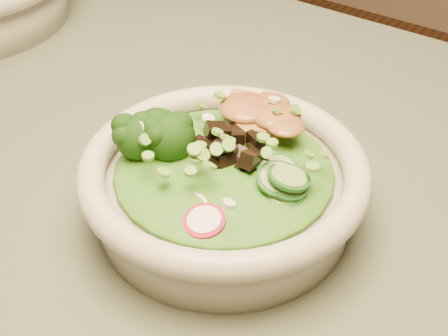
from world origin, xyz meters
The scene contains 10 objects.
dining_table centered at (0.00, 0.00, 0.64)m, with size 1.20×0.80×0.75m.
salad_bowl centered at (0.11, -0.01, 0.78)m, with size 0.23×0.23×0.06m.
lettuce_bed centered at (0.11, -0.01, 0.80)m, with size 0.17×0.17×0.02m, color #285712.
broccoli_florets centered at (0.06, -0.02, 0.82)m, with size 0.07×0.06×0.04m, color black, non-canonical shape.
radish_slices centered at (0.12, -0.07, 0.81)m, with size 0.09×0.03×0.02m, color maroon, non-canonical shape.
cucumber_slices centered at (0.17, -0.01, 0.81)m, with size 0.06×0.06×0.03m, color #7CA45B, non-canonical shape.
mushroom_heap centered at (0.11, 0.00, 0.81)m, with size 0.06×0.06×0.03m, color black, non-canonical shape.
tofu_cubes centered at (0.11, 0.04, 0.81)m, with size 0.08×0.05×0.03m, color brown, non-canonical shape.
peanut_sauce centered at (0.11, 0.04, 0.82)m, with size 0.06×0.05×0.01m, color brown.
scallion_garnish centered at (0.11, -0.01, 0.82)m, with size 0.16×0.16×0.02m, color #629F38, non-canonical shape.
Camera 1 is at (0.34, -0.33, 1.11)m, focal length 50.00 mm.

